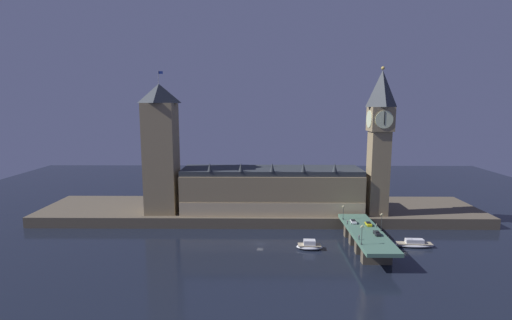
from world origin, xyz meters
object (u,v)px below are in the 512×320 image
at_px(victoria_tower, 161,149).
at_px(car_northbound_lead, 353,222).
at_px(car_southbound_trail, 368,224).
at_px(street_lamp_mid, 382,220).
at_px(boat_upstream, 309,246).
at_px(pedestrian_far_rail, 347,222).
at_px(street_lamp_near, 362,233).
at_px(clock_tower, 380,138).
at_px(car_southbound_lead, 377,233).
at_px(pedestrian_mid_walk, 377,225).
at_px(pedestrian_near_rail, 359,237).
at_px(boat_downstream, 414,244).
at_px(street_lamp_far, 343,211).

distance_m(victoria_tower, car_northbound_lead, 94.14).
height_order(car_southbound_trail, street_lamp_mid, street_lamp_mid).
bearing_deg(car_southbound_trail, car_northbound_lead, 151.45).
bearing_deg(boat_upstream, pedestrian_far_rail, 28.29).
distance_m(victoria_tower, street_lamp_near, 99.49).
distance_m(clock_tower, car_southbound_trail, 42.77).
height_order(car_northbound_lead, car_southbound_lead, car_southbound_lead).
bearing_deg(street_lamp_near, car_southbound_lead, 49.26).
xyz_separation_m(pedestrian_mid_walk, street_lamp_near, (-11.35, -19.20, 3.61)).
xyz_separation_m(victoria_tower, pedestrian_near_rail, (83.85, -43.70, -27.57)).
xyz_separation_m(pedestrian_near_rail, boat_downstream, (25.65, 11.90, -7.17)).
distance_m(clock_tower, boat_downstream, 50.11).
xyz_separation_m(pedestrian_near_rail, street_lamp_far, (-0.40, 24.63, 2.91)).
distance_m(street_lamp_mid, street_lamp_far, 18.84).
xyz_separation_m(car_southbound_trail, street_lamp_far, (-8.61, 8.14, 3.21)).
bearing_deg(car_southbound_trail, clock_tower, 66.17).
bearing_deg(car_southbound_trail, pedestrian_far_rail, 168.10).
bearing_deg(clock_tower, victoria_tower, 178.37).
bearing_deg(pedestrian_near_rail, street_lamp_near, -94.76).
distance_m(car_southbound_lead, street_lamp_near, 13.71).
xyz_separation_m(street_lamp_near, boat_upstream, (-16.56, 13.90, -10.45)).
xyz_separation_m(clock_tower, car_southbound_trail, (-10.73, -24.29, -33.53)).
distance_m(car_southbound_trail, street_lamp_near, 23.28).
height_order(pedestrian_mid_walk, street_lamp_near, street_lamp_near).
relative_size(car_northbound_lead, street_lamp_near, 0.59).
bearing_deg(pedestrian_near_rail, pedestrian_far_rail, 90.00).
bearing_deg(pedestrian_far_rail, clock_tower, 49.99).
height_order(car_northbound_lead, street_lamp_far, street_lamp_far).
height_order(car_northbound_lead, pedestrian_far_rail, pedestrian_far_rail).
relative_size(victoria_tower, car_southbound_trail, 16.04).
xyz_separation_m(clock_tower, street_lamp_near, (-19.34, -45.59, -29.76)).
xyz_separation_m(pedestrian_near_rail, street_lamp_mid, (11.35, 9.91, 3.50)).
relative_size(pedestrian_near_rail, pedestrian_mid_walk, 1.16).
xyz_separation_m(car_northbound_lead, pedestrian_near_rail, (-2.74, -19.47, 0.31)).
height_order(clock_tower, car_southbound_trail, clock_tower).
bearing_deg(car_northbound_lead, pedestrian_far_rail, -155.48).
height_order(clock_tower, pedestrian_mid_walk, clock_tower).
xyz_separation_m(clock_tower, street_lamp_mid, (-7.59, -30.87, -29.73)).
distance_m(car_southbound_trail, boat_upstream, 27.07).
xyz_separation_m(car_southbound_trail, boat_upstream, (-25.17, -7.40, -6.68)).
relative_size(car_southbound_trail, boat_upstream, 0.40).
bearing_deg(car_southbound_trail, street_lamp_far, 136.61).
bearing_deg(pedestrian_near_rail, car_northbound_lead, 82.00).
distance_m(clock_tower, pedestrian_near_rail, 55.91).
xyz_separation_m(pedestrian_far_rail, boat_downstream, (25.65, -6.32, -7.07)).
bearing_deg(car_southbound_lead, pedestrian_near_rail, -147.72).
bearing_deg(pedestrian_far_rail, street_lamp_mid, -36.21).
relative_size(car_southbound_lead, street_lamp_near, 0.62).
relative_size(clock_tower, car_northbound_lead, 16.49).
relative_size(street_lamp_mid, boat_downstream, 0.46).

